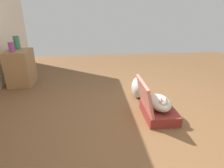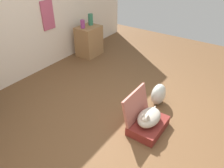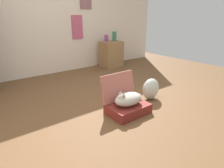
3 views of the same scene
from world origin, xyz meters
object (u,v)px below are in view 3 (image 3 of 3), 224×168
Objects in this scene: side_table at (111,54)px; plastic_bag_white at (151,89)px; suitcase_base at (128,109)px; cat at (128,99)px; vase_short at (114,36)px; vase_tall at (106,38)px.

plastic_bag_white is at bearing -111.12° from side_table.
side_table reaches higher than plastic_bag_white.
cat reaches higher than suitcase_base.
cat reaches higher than plastic_bag_white.
side_table is (1.46, 2.27, 0.11)m from cat.
suitcase_base is 1.12× the size of cat.
cat is 0.76× the size of side_table.
side_table is at bearing 68.88° from plastic_bag_white.
vase_tall is at bearing 178.81° from vase_short.
side_table is 0.44m from vase_tall.
vase_short is at bearing 55.32° from cat.
vase_short is (0.26, -0.01, 0.04)m from vase_tall.
cat is at bearing -122.79° from side_table.
plastic_bag_white reaches higher than suitcase_base.
side_table is at bearing 57.37° from suitcase_base.
suitcase_base is 2.75m from vase_tall.
vase_short reaches higher than vase_tall.
suitcase_base is 0.16m from cat.
suitcase_base is at bearing -119.80° from vase_tall.
vase_short is at bearing 66.18° from plastic_bag_white.
suitcase_base is 0.66m from plastic_bag_white.
cat is 2.86m from vase_short.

